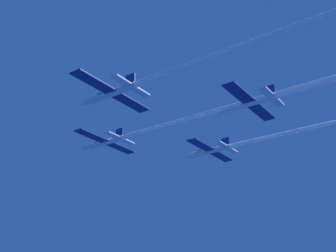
{
  "coord_description": "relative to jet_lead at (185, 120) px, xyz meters",
  "views": [
    {
      "loc": [
        -70.69,
        -69.05,
        -37.3
      ],
      "look_at": [
        0.1,
        -19.19,
        -0.03
      ],
      "focal_mm": 45.19,
      "sensor_mm": 36.0,
      "label": 1
    }
  ],
  "objects": [
    {
      "name": "jet_lead",
      "position": [
        0.0,
        0.0,
        0.0
      ],
      "size": [
        19.46,
        75.35,
        3.22
      ],
      "color": "silver"
    },
    {
      "name": "jet_right_wing",
      "position": [
        18.21,
        -19.79,
        -0.92
      ],
      "size": [
        19.46,
        76.34,
        3.22
      ],
      "color": "silver"
    },
    {
      "name": "jet_left_wing",
      "position": [
        -19.33,
        -15.36,
        -0.52
      ],
      "size": [
        19.46,
        66.07,
        3.22
      ],
      "color": "silver"
    }
  ]
}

